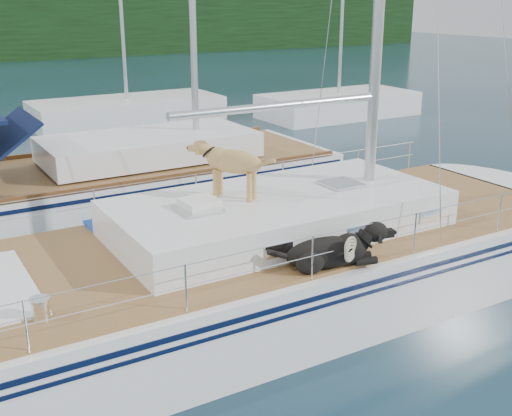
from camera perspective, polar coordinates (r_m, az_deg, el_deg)
ground at (r=10.28m, az=-1.86°, el=-9.25°), size 120.00×120.00×0.00m
main_sailboat at (r=10.02m, az=-1.41°, el=-5.71°), size 12.00×3.89×14.01m
neighbor_sailboat at (r=14.93m, az=-13.19°, el=1.79°), size 11.00×3.50×13.30m
bg_boat_center at (r=25.78m, az=-11.35°, el=8.41°), size 7.20×3.00×11.65m
bg_boat_east at (r=26.96m, az=7.32°, el=9.06°), size 6.40×3.00×11.65m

